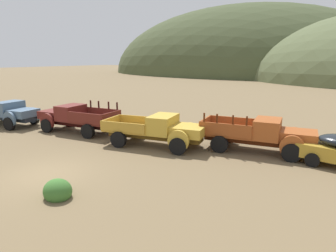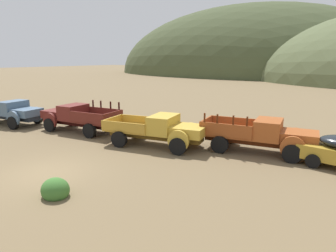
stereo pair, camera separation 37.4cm
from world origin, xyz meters
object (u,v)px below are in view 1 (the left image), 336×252
truck_chalk_blue (9,113)px  truck_oxblood (73,118)px  truck_oxide_orange (265,135)px  truck_faded_yellow (162,130)px

truck_chalk_blue → truck_oxblood: bearing=5.9°
truck_oxblood → truck_oxide_orange: bearing=-175.8°
truck_chalk_blue → truck_faded_yellow: same height
truck_oxblood → truck_oxide_orange: same height
truck_oxblood → truck_faded_yellow: size_ratio=0.98×
truck_chalk_blue → truck_oxide_orange: size_ratio=0.93×
truck_oxide_orange → truck_chalk_blue: bearing=-176.6°
truck_faded_yellow → truck_oxblood: bearing=171.2°
truck_oxblood → truck_oxide_orange: size_ratio=0.99×
truck_oxblood → truck_faded_yellow: (7.41, 0.50, -0.00)m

